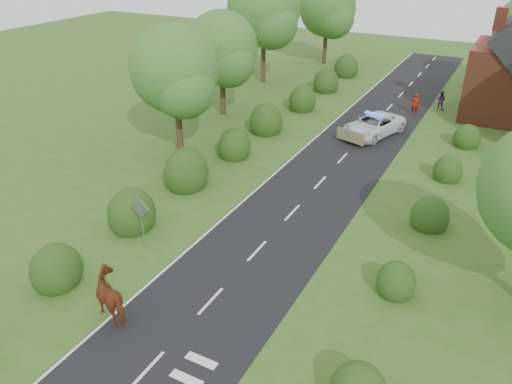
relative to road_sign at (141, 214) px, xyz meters
The scene contains 14 objects.
ground 5.63m from the road_sign, 21.80° to the right, with size 120.00×120.00×0.00m, color #306119.
road 14.03m from the road_sign, 68.96° to the left, with size 6.00×70.00×0.02m, color black.
road_markings 11.56m from the road_sign, 72.72° to the left, with size 4.96×70.00×0.01m.
hedgerow_left 9.85m from the road_sign, 98.87° to the left, with size 2.75×50.41×3.00m.
hedgerow_right 14.85m from the road_sign, 38.46° to the left, with size 2.10×45.78×2.10m.
tree_left_a 11.55m from the road_sign, 115.73° to the left, with size 5.74×5.60×8.38m.
tree_left_b 19.22m from the road_sign, 109.29° to the left, with size 5.74×5.60×8.07m.
tree_left_c 29.28m from the road_sign, 105.46° to the left, with size 6.97×6.80×10.22m.
tree_left_d 38.41m from the road_sign, 97.87° to the left, with size 6.15×6.00×8.89m.
road_sign is the anchor object (origin of this frame).
cow 4.95m from the road_sign, 63.12° to the right, with size 1.19×2.25×1.59m, color #5F2919.
police_van 19.78m from the road_sign, 73.78° to the left, with size 4.06×5.93×1.65m.
pedestrian_red 26.19m from the road_sign, 74.13° to the left, with size 0.63×0.41×1.72m, color #A11607.
pedestrian_purple 28.75m from the road_sign, 72.20° to the left, with size 0.76×0.59×1.56m, color #4C276C.
Camera 1 is at (8.94, -13.00, 13.25)m, focal length 35.00 mm.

